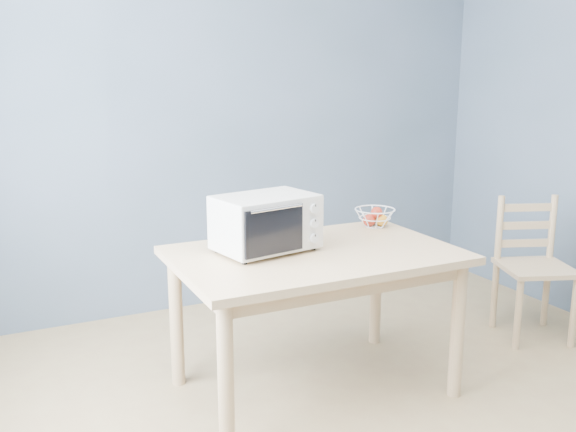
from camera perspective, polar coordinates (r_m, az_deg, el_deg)
name	(u,v)px	position (r m, az deg, el deg)	size (l,w,h in m)	color
room	(438,160)	(2.51, 13.23, 4.86)	(4.01, 4.51, 2.61)	tan
dining_table	(315,271)	(3.24, 2.40, -4.88)	(1.40, 0.90, 0.75)	tan
toaster_oven	(263,223)	(3.16, -2.27, -0.59)	(0.53, 0.43, 0.28)	beige
fruit_basket	(375,217)	(3.72, 7.71, -0.07)	(0.30, 0.30, 0.12)	white
dining_chair	(533,269)	(4.27, 20.91, -4.43)	(0.52, 0.52, 0.87)	tan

